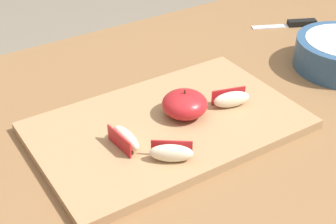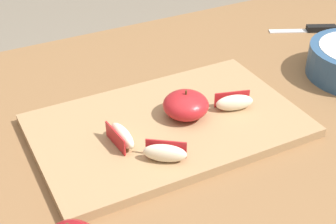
{
  "view_description": "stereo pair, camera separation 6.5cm",
  "coord_description": "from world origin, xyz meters",
  "px_view_note": "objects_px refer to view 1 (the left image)",
  "views": [
    {
      "loc": [
        -0.34,
        -0.58,
        1.24
      ],
      "look_at": [
        0.04,
        0.01,
        0.77
      ],
      "focal_mm": 52.99,
      "sensor_mm": 36.0,
      "label": 1
    },
    {
      "loc": [
        -0.28,
        -0.61,
        1.24
      ],
      "look_at": [
        0.04,
        0.01,
        0.77
      ],
      "focal_mm": 52.99,
      "sensor_mm": 36.0,
      "label": 2
    }
  ],
  "objects_px": {
    "apple_wedge_right": "(125,138)",
    "apple_half_skin_up": "(185,104)",
    "cutting_board": "(168,126)",
    "apple_wedge_left": "(171,153)",
    "paring_knife": "(296,23)",
    "apple_wedge_back": "(231,99)"
  },
  "relations": [
    {
      "from": "apple_wedge_left",
      "to": "paring_knife",
      "type": "bearing_deg",
      "value": 27.4
    },
    {
      "from": "apple_half_skin_up",
      "to": "apple_wedge_right",
      "type": "relative_size",
      "value": 1.15
    },
    {
      "from": "apple_wedge_left",
      "to": "apple_wedge_right",
      "type": "xyz_separation_m",
      "value": [
        -0.04,
        0.07,
        0.0
      ]
    },
    {
      "from": "cutting_board",
      "to": "apple_half_skin_up",
      "type": "bearing_deg",
      "value": 4.31
    },
    {
      "from": "paring_knife",
      "to": "apple_half_skin_up",
      "type": "bearing_deg",
      "value": -157.38
    },
    {
      "from": "apple_wedge_left",
      "to": "apple_wedge_back",
      "type": "distance_m",
      "value": 0.19
    },
    {
      "from": "apple_wedge_right",
      "to": "apple_half_skin_up",
      "type": "bearing_deg",
      "value": 9.96
    },
    {
      "from": "apple_wedge_back",
      "to": "apple_wedge_right",
      "type": "distance_m",
      "value": 0.21
    },
    {
      "from": "apple_wedge_back",
      "to": "paring_knife",
      "type": "relative_size",
      "value": 0.46
    },
    {
      "from": "apple_half_skin_up",
      "to": "cutting_board",
      "type": "bearing_deg",
      "value": -175.69
    },
    {
      "from": "apple_half_skin_up",
      "to": "apple_wedge_left",
      "type": "relative_size",
      "value": 1.17
    },
    {
      "from": "cutting_board",
      "to": "apple_wedge_back",
      "type": "xyz_separation_m",
      "value": [
        0.12,
        -0.02,
        0.02
      ]
    },
    {
      "from": "apple_half_skin_up",
      "to": "apple_wedge_back",
      "type": "distance_m",
      "value": 0.09
    },
    {
      "from": "cutting_board",
      "to": "apple_wedge_right",
      "type": "relative_size",
      "value": 6.57
    },
    {
      "from": "cutting_board",
      "to": "apple_wedge_right",
      "type": "distance_m",
      "value": 0.1
    },
    {
      "from": "apple_half_skin_up",
      "to": "apple_wedge_right",
      "type": "distance_m",
      "value": 0.13
    },
    {
      "from": "apple_wedge_left",
      "to": "apple_half_skin_up",
      "type": "bearing_deg",
      "value": 46.64
    },
    {
      "from": "apple_half_skin_up",
      "to": "apple_wedge_back",
      "type": "bearing_deg",
      "value": -14.63
    },
    {
      "from": "paring_knife",
      "to": "cutting_board",
      "type": "bearing_deg",
      "value": -158.59
    },
    {
      "from": "apple_wedge_left",
      "to": "paring_knife",
      "type": "xyz_separation_m",
      "value": [
        0.55,
        0.29,
        -0.03
      ]
    },
    {
      "from": "apple_half_skin_up",
      "to": "apple_wedge_left",
      "type": "height_order",
      "value": "apple_half_skin_up"
    },
    {
      "from": "apple_half_skin_up",
      "to": "apple_wedge_right",
      "type": "height_order",
      "value": "apple_half_skin_up"
    }
  ]
}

